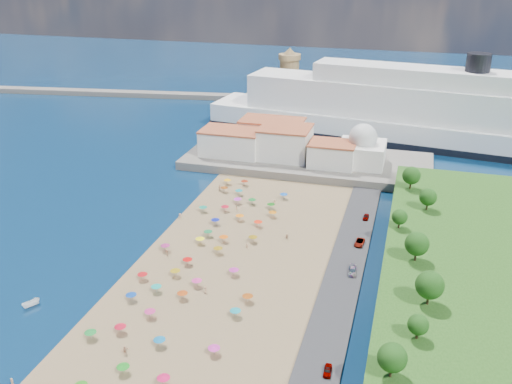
% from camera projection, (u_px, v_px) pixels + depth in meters
% --- Properties ---
extents(ground, '(700.00, 700.00, 0.00)m').
position_uv_depth(ground, '(215.00, 254.00, 149.91)').
color(ground, '#071938').
rests_on(ground, ground).
extents(terrace, '(90.00, 36.00, 3.00)m').
position_uv_depth(terrace, '(307.00, 161.00, 211.42)').
color(terrace, '#59544C').
rests_on(terrace, ground).
extents(jetty, '(18.00, 70.00, 2.40)m').
position_uv_depth(jetty, '(273.00, 131.00, 248.07)').
color(jetty, '#59544C').
rests_on(jetty, ground).
extents(breakwater, '(199.03, 34.77, 2.60)m').
position_uv_depth(breakwater, '(120.00, 93.00, 312.61)').
color(breakwater, '#59544C').
rests_on(breakwater, ground).
extents(waterfront_buildings, '(57.00, 29.00, 11.00)m').
position_uv_depth(waterfront_buildings, '(274.00, 141.00, 212.79)').
color(waterfront_buildings, silver).
rests_on(waterfront_buildings, terrace).
extents(domed_building, '(16.00, 16.00, 15.00)m').
position_uv_depth(domed_building, '(362.00, 149.00, 201.67)').
color(domed_building, silver).
rests_on(domed_building, terrace).
extents(fortress, '(40.00, 40.00, 32.40)m').
position_uv_depth(fortress, '(289.00, 102.00, 272.48)').
color(fortress, '#A68453').
rests_on(fortress, ground).
extents(cruise_ship, '(175.08, 47.89, 37.89)m').
position_uv_depth(cruise_ship, '(411.00, 116.00, 233.60)').
color(cruise_ship, black).
rests_on(cruise_ship, ground).
extents(beach_parasols, '(30.31, 113.99, 2.20)m').
position_uv_depth(beach_parasols, '(203.00, 259.00, 143.05)').
color(beach_parasols, gray).
rests_on(beach_parasols, beach).
extents(beachgoers, '(36.51, 98.62, 1.88)m').
position_uv_depth(beachgoers, '(201.00, 248.00, 150.41)').
color(beachgoers, tan).
rests_on(beachgoers, beach).
extents(parked_cars, '(2.66, 73.00, 1.40)m').
position_uv_depth(parked_cars, '(355.00, 261.00, 143.69)').
color(parked_cars, gray).
rests_on(parked_cars, promenade).
extents(hillside_trees, '(12.63, 110.99, 7.58)m').
position_uv_depth(hillside_trees, '(414.00, 257.00, 128.17)').
color(hillside_trees, '#382314').
rests_on(hillside_trees, hillside).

